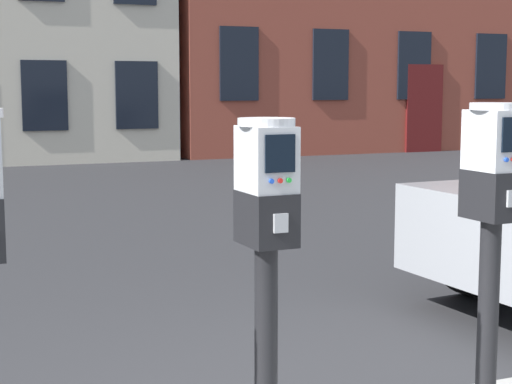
# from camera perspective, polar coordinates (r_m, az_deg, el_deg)

# --- Properties ---
(parking_meter_twin_adjacent) EXTENTS (0.22, 0.25, 1.35)m
(parking_meter_twin_adjacent) POSITION_cam_1_polar(r_m,az_deg,el_deg) (3.16, 0.71, -2.54)
(parking_meter_twin_adjacent) COLOR black
(parking_meter_twin_adjacent) RESTS_ON sidewalk_slab
(parking_meter_end_of_row) EXTENTS (0.22, 0.25, 1.39)m
(parking_meter_end_of_row) POSITION_cam_1_polar(r_m,az_deg,el_deg) (3.69, 15.80, -0.86)
(parking_meter_end_of_row) COLOR black
(parking_meter_end_of_row) RESTS_ON sidewalk_slab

